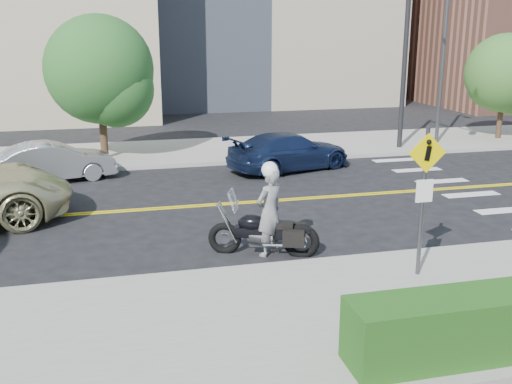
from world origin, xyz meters
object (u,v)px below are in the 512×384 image
at_px(pedestrian_sign, 424,188).
at_px(parked_car_silver, 53,162).
at_px(motorcycle, 264,223).
at_px(parked_car_blue, 289,151).
at_px(motorcyclist, 270,209).

bearing_deg(pedestrian_sign, parked_car_silver, 126.98).
height_order(pedestrian_sign, motorcycle, pedestrian_sign).
relative_size(pedestrian_sign, parked_car_blue, 0.65).
height_order(motorcyclist, motorcycle, motorcyclist).
distance_m(pedestrian_sign, motorcycle, 3.64).
bearing_deg(motorcycle, parked_car_silver, 143.07).
distance_m(motorcyclist, motorcycle, 0.36).
relative_size(pedestrian_sign, motorcyclist, 1.39).
distance_m(motorcyclist, parked_car_silver, 9.74).
xyz_separation_m(motorcyclist, parked_car_blue, (2.86, 7.93, -0.40)).
height_order(pedestrian_sign, motorcyclist, pedestrian_sign).
bearing_deg(parked_car_silver, pedestrian_sign, -156.65).
height_order(pedestrian_sign, parked_car_blue, pedestrian_sign).
distance_m(motorcycle, parked_car_silver, 9.62).
distance_m(pedestrian_sign, motorcyclist, 3.42).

